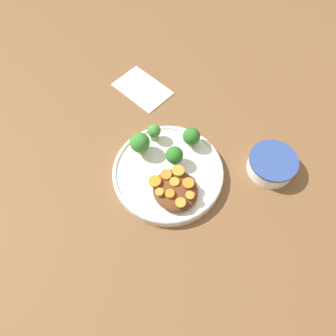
{
  "coord_description": "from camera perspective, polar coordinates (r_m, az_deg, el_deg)",
  "views": [
    {
      "loc": [
        0.32,
        -0.2,
        0.7
      ],
      "look_at": [
        0.0,
        0.0,
        0.04
      ],
      "focal_mm": 35.0,
      "sensor_mm": 36.0,
      "label": 1
    }
  ],
  "objects": [
    {
      "name": "ground_plane",
      "position": [
        0.79,
        0.0,
        -1.29
      ],
      "size": [
        4.0,
        4.0,
        0.0
      ],
      "primitive_type": "plane",
      "color": "brown"
    },
    {
      "name": "plate",
      "position": [
        0.78,
        0.0,
        -0.8
      ],
      "size": [
        0.26,
        0.26,
        0.03
      ],
      "color": "silver",
      "rests_on": "ground_plane"
    },
    {
      "name": "dip_bowl",
      "position": [
        0.82,
        17.66,
        0.7
      ],
      "size": [
        0.12,
        0.12,
        0.04
      ],
      "color": "white",
      "rests_on": "ground_plane"
    },
    {
      "name": "stew_mound",
      "position": [
        0.74,
        1.28,
        -3.89
      ],
      "size": [
        0.11,
        0.1,
        0.03
      ],
      "primitive_type": "ellipsoid",
      "color": "#5B3319",
      "rests_on": "plate"
    },
    {
      "name": "broccoli_floret_0",
      "position": [
        0.76,
        1.12,
        2.22
      ],
      "size": [
        0.04,
        0.04,
        0.05
      ],
      "color": "#759E51",
      "rests_on": "plate"
    },
    {
      "name": "broccoli_floret_1",
      "position": [
        0.78,
        -4.92,
        4.36
      ],
      "size": [
        0.05,
        0.05,
        0.06
      ],
      "color": "#7FA85B",
      "rests_on": "plate"
    },
    {
      "name": "broccoli_floret_2",
      "position": [
        0.79,
        4.12,
        5.47
      ],
      "size": [
        0.04,
        0.04,
        0.06
      ],
      "color": "#759E51",
      "rests_on": "plate"
    },
    {
      "name": "broccoli_floret_3",
      "position": [
        0.8,
        -2.44,
        6.32
      ],
      "size": [
        0.03,
        0.03,
        0.05
      ],
      "color": "#7FA85B",
      "rests_on": "plate"
    },
    {
      "name": "carrot_slice_0",
      "position": [
        0.73,
        -2.33,
        -2.32
      ],
      "size": [
        0.03,
        0.03,
        0.01
      ],
      "primitive_type": "cylinder",
      "color": "orange",
      "rests_on": "stew_mound"
    },
    {
      "name": "carrot_slice_1",
      "position": [
        0.72,
        4.07,
        -4.62
      ],
      "size": [
        0.02,
        0.02,
        0.0
      ],
      "primitive_type": "cylinder",
      "color": "orange",
      "rests_on": "stew_mound"
    },
    {
      "name": "carrot_slice_2",
      "position": [
        0.74,
        1.77,
        -0.47
      ],
      "size": [
        0.03,
        0.03,
        0.01
      ],
      "primitive_type": "cylinder",
      "color": "orange",
      "rests_on": "stew_mound"
    },
    {
      "name": "carrot_slice_3",
      "position": [
        0.71,
        0.31,
        -4.5
      ],
      "size": [
        0.02,
        0.02,
        0.01
      ],
      "primitive_type": "cylinder",
      "color": "orange",
      "rests_on": "stew_mound"
    },
    {
      "name": "carrot_slice_4",
      "position": [
        0.73,
        1.13,
        -2.41
      ],
      "size": [
        0.02,
        0.02,
        0.0
      ],
      "primitive_type": "cylinder",
      "color": "orange",
      "rests_on": "stew_mound"
    },
    {
      "name": "carrot_slice_5",
      "position": [
        0.73,
        3.54,
        -2.65
      ],
      "size": [
        0.03,
        0.03,
        0.01
      ],
      "primitive_type": "cylinder",
      "color": "orange",
      "rests_on": "stew_mound"
    },
    {
      "name": "carrot_slice_6",
      "position": [
        0.72,
        -1.49,
        -4.21
      ],
      "size": [
        0.02,
        0.02,
        0.01
      ],
      "primitive_type": "cylinder",
      "color": "orange",
      "rests_on": "stew_mound"
    },
    {
      "name": "carrot_slice_7",
      "position": [
        0.71,
        2.21,
        -6.03
      ],
      "size": [
        0.02,
        0.02,
        0.0
      ],
      "primitive_type": "cylinder",
      "color": "orange",
      "rests_on": "stew_mound"
    },
    {
      "name": "carrot_slice_8",
      "position": [
        0.74,
        -0.33,
        -1.14
      ],
      "size": [
        0.03,
        0.03,
        0.0
      ],
      "primitive_type": "cylinder",
      "color": "orange",
      "rests_on": "stew_mound"
    },
    {
      "name": "napkin",
      "position": [
        0.96,
        -4.49,
        13.64
      ],
      "size": [
        0.17,
        0.14,
        0.01
      ],
      "rotation": [
        0.0,
        0.0,
        0.26
      ],
      "color": "white",
      "rests_on": "ground_plane"
    }
  ]
}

